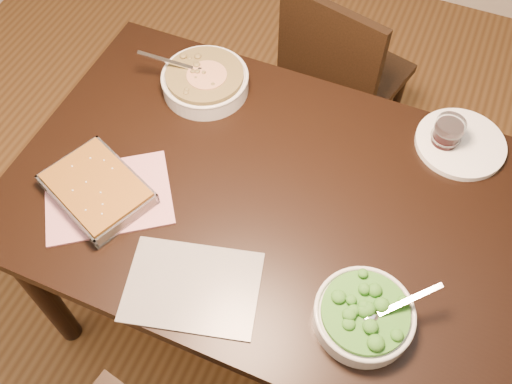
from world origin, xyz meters
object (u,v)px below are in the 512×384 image
(table, at_px, (273,215))
(dinner_plate, at_px, (460,144))
(wine_tumbler, at_px, (447,133))
(chair_far, at_px, (339,74))
(stew_bowl, at_px, (205,81))
(broccoli_bowl, at_px, (364,315))
(baking_dish, at_px, (97,190))

(table, bearing_deg, dinner_plate, 41.03)
(table, bearing_deg, wine_tumbler, 43.04)
(table, bearing_deg, chair_far, 93.26)
(stew_bowl, relative_size, broccoli_bowl, 1.23)
(wine_tumbler, relative_size, chair_far, 0.11)
(dinner_plate, height_order, chair_far, chair_far)
(baking_dish, bearing_deg, table, 45.69)
(stew_bowl, relative_size, dinner_plate, 1.14)
(table, distance_m, stew_bowl, 0.45)
(chair_far, bearing_deg, table, 107.47)
(stew_bowl, height_order, baking_dish, stew_bowl)
(chair_far, bearing_deg, stew_bowl, 74.11)
(dinner_plate, bearing_deg, wine_tumbler, -160.90)
(dinner_plate, bearing_deg, broccoli_bowl, -99.43)
(dinner_plate, bearing_deg, table, -138.97)
(broccoli_bowl, relative_size, baking_dish, 0.70)
(stew_bowl, height_order, chair_far, stew_bowl)
(table, relative_size, stew_bowl, 4.94)
(table, xyz_separation_m, baking_dish, (-0.42, -0.18, 0.12))
(chair_far, bearing_deg, dinner_plate, 152.16)
(table, xyz_separation_m, broccoli_bowl, (0.31, -0.24, 0.13))
(stew_bowl, bearing_deg, chair_far, 59.90)
(table, xyz_separation_m, chair_far, (-0.04, 0.77, -0.18))
(wine_tumbler, distance_m, dinner_plate, 0.06)
(stew_bowl, distance_m, dinner_plate, 0.75)
(broccoli_bowl, relative_size, chair_far, 0.27)
(baking_dish, bearing_deg, wine_tumbler, 56.44)
(stew_bowl, height_order, wine_tumbler, stew_bowl)
(dinner_plate, bearing_deg, stew_bowl, -173.57)
(wine_tumbler, height_order, dinner_plate, wine_tumbler)
(baking_dish, bearing_deg, stew_bowl, 101.57)
(table, distance_m, dinner_plate, 0.56)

